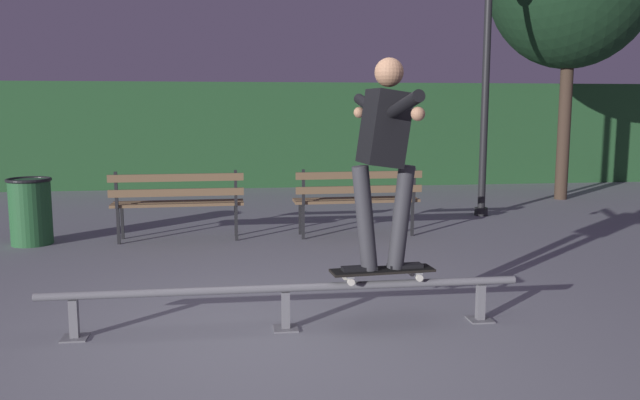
{
  "coord_description": "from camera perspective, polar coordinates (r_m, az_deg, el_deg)",
  "views": [
    {
      "loc": [
        -0.36,
        -4.38,
        1.63
      ],
      "look_at": [
        0.36,
        1.04,
        0.85
      ],
      "focal_mm": 36.35,
      "sensor_mm": 36.0,
      "label": 1
    }
  ],
  "objects": [
    {
      "name": "skateboarder",
      "position": [
        4.75,
        5.69,
        4.75
      ],
      "size": [
        0.63,
        1.4,
        1.56
      ],
      "color": "black",
      "rests_on": "skateboard"
    },
    {
      "name": "ground_plane",
      "position": [
        4.69,
        -2.79,
        -12.24
      ],
      "size": [
        90.0,
        90.0,
        0.0
      ],
      "primitive_type": "plane",
      "color": "slate"
    },
    {
      "name": "park_bench_left_center",
      "position": [
        8.22,
        3.31,
        0.46
      ],
      "size": [
        1.61,
        0.44,
        0.88
      ],
      "color": "black",
      "rests_on": "ground"
    },
    {
      "name": "lamp_post_right",
      "position": [
        10.09,
        14.47,
        12.71
      ],
      "size": [
        0.32,
        0.32,
        3.9
      ],
      "color": "black",
      "rests_on": "ground"
    },
    {
      "name": "trash_can",
      "position": [
        8.49,
        -24.12,
        -0.84
      ],
      "size": [
        0.52,
        0.52,
        0.8
      ],
      "color": "#23562D",
      "rests_on": "ground"
    },
    {
      "name": "park_bench_leftmost",
      "position": [
        8.1,
        -12.42,
        0.17
      ],
      "size": [
        1.61,
        0.44,
        0.88
      ],
      "color": "black",
      "rests_on": "ground"
    },
    {
      "name": "hedge_backdrop",
      "position": [
        13.82,
        -6.15,
        5.76
      ],
      "size": [
        24.0,
        1.2,
        2.14
      ],
      "primitive_type": "cube",
      "color": "#234C28",
      "rests_on": "ground"
    },
    {
      "name": "skateboard",
      "position": [
        4.9,
        5.51,
        -6.24
      ],
      "size": [
        0.79,
        0.27,
        0.09
      ],
      "color": "black",
      "rests_on": "grind_rail"
    },
    {
      "name": "grind_rail",
      "position": [
        4.83,
        -3.06,
        -8.34
      ],
      "size": [
        3.54,
        0.18,
        0.34
      ],
      "color": "slate",
      "rests_on": "ground"
    }
  ]
}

